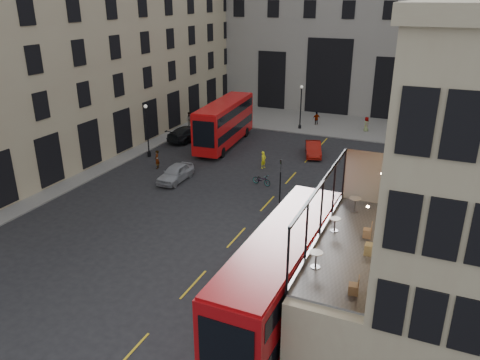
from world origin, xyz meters
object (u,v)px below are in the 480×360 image
at_px(traffic_light_far, 211,113).
at_px(car_c, 189,133).
at_px(street_lamp_a, 148,134).
at_px(cafe_table_far, 355,203).
at_px(pedestrian_c, 316,119).
at_px(pedestrian_a, 190,120).
at_px(car_b, 313,149).
at_px(pedestrian_e, 157,159).
at_px(pedestrian_b, 238,124).
at_px(cafe_chair_b, 370,249).
at_px(bus_near, 282,273).
at_px(cafe_chair_d, 388,210).
at_px(cafe_chair_a, 354,288).
at_px(traffic_light_near, 280,177).
at_px(bicycle, 262,180).
at_px(cyclist, 263,160).
at_px(car_a, 176,173).
at_px(cafe_chair_c, 367,233).
at_px(cafe_table_near, 316,257).
at_px(street_lamp_b, 301,110).
at_px(bus_far, 225,121).
at_px(cafe_table_mid, 335,223).
at_px(pedestrian_d, 366,124).

xyz_separation_m(traffic_light_far, car_c, (-1.06, -3.44, -1.62)).
bearing_deg(street_lamp_a, cafe_table_far, -32.37).
bearing_deg(pedestrian_c, pedestrian_a, -11.74).
xyz_separation_m(car_b, car_c, (-14.19, -0.36, 0.11)).
bearing_deg(pedestrian_e, pedestrian_c, 139.27).
bearing_deg(pedestrian_b, cafe_table_far, -76.89).
bearing_deg(cafe_chair_b, bus_near, -176.60).
relative_size(bus_near, car_c, 2.20).
relative_size(cafe_chair_b, cafe_chair_d, 1.20).
bearing_deg(cafe_chair_a, traffic_light_near, 117.64).
bearing_deg(bicycle, cyclist, 29.98).
relative_size(car_a, cafe_chair_c, 5.57).
relative_size(cafe_table_near, cafe_chair_b, 0.78).
distance_m(car_a, pedestrian_e, 3.85).
distance_m(cafe_table_near, cafe_chair_a, 2.23).
relative_size(street_lamp_b, car_a, 1.23).
xyz_separation_m(bicycle, pedestrian_a, (-14.81, 13.88, 0.50)).
relative_size(bus_far, pedestrian_a, 6.24).
relative_size(bus_far, pedestrian_b, 7.10).
relative_size(car_c, bicycle, 3.16).
height_order(car_a, pedestrian_c, pedestrian_c).
relative_size(traffic_light_near, traffic_light_far, 1.00).
relative_size(pedestrian_a, cafe_table_mid, 2.84).
bearing_deg(car_b, street_lamp_a, -173.86).
bearing_deg(pedestrian_a, pedestrian_e, -65.22).
xyz_separation_m(car_a, cafe_chair_b, (18.54, -14.03, 4.14)).
xyz_separation_m(street_lamp_b, car_b, (4.13, -9.08, -1.70)).
bearing_deg(street_lamp_b, pedestrian_b, -151.06).
relative_size(pedestrian_a, cafe_table_far, 2.45).
distance_m(traffic_light_far, bicycle, 16.89).
height_order(bus_far, pedestrian_a, bus_far).
relative_size(traffic_light_near, cafe_table_near, 5.28).
distance_m(car_c, cafe_chair_a, 37.09).
height_order(cafe_table_near, cafe_chair_b, cafe_chair_b).
bearing_deg(cafe_chair_d, cafe_table_near, -107.96).
bearing_deg(pedestrian_c, car_a, 35.61).
height_order(street_lamp_a, cafe_table_mid, street_lamp_a).
distance_m(cafe_table_near, cafe_chair_d, 6.85).
distance_m(car_b, pedestrian_e, 15.69).
distance_m(car_b, pedestrian_b, 11.99).
relative_size(bus_far, car_b, 2.83).
distance_m(cafe_table_near, cafe_table_far, 6.14).
bearing_deg(pedestrian_e, street_lamp_a, -150.42).
bearing_deg(car_b, pedestrian_d, 54.36).
bearing_deg(cafe_chair_b, pedestrian_a, 130.96).
xyz_separation_m(traffic_light_far, pedestrian_c, (10.38, 8.54, -1.56)).
bearing_deg(cafe_chair_d, street_lamp_b, 114.30).
height_order(cafe_table_near, cafe_chair_a, cafe_chair_a).
distance_m(street_lamp_a, pedestrian_d, 25.93).
bearing_deg(pedestrian_b, pedestrian_d, 0.46).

